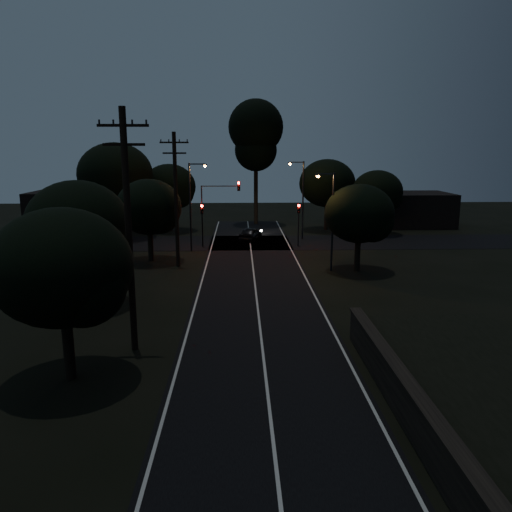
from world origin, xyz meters
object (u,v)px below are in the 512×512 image
utility_pole_far (176,198)px  streetlight_b (301,194)px  utility_pole_mid (129,228)px  signal_mast (220,202)px  tall_pine (256,135)px  signal_left (202,218)px  signal_right (299,217)px  car (251,234)px  streetlight_c (331,215)px  streetlight_a (192,201)px

utility_pole_far → streetlight_b: size_ratio=1.31×
streetlight_b → utility_pole_mid: bearing=-111.3°
signal_mast → tall_pine: bearing=75.4°
utility_pole_mid → signal_left: (1.40, 24.99, -2.90)m
utility_pole_mid → signal_right: utility_pole_mid is taller
car → streetlight_c: bearing=130.7°
signal_right → streetlight_a: 10.26m
utility_pole_far → signal_mast: size_ratio=1.68×
signal_left → streetlight_a: (-0.71, -1.99, 1.80)m
streetlight_c → signal_right: bearing=97.0°
signal_right → streetlight_b: bearing=80.0°
streetlight_a → streetlight_b: size_ratio=1.00×
signal_left → streetlight_b: (9.91, 4.01, 1.80)m
utility_pole_mid → streetlight_c: (11.83, 15.00, -1.39)m
utility_pole_mid → utility_pole_far: bearing=90.0°
utility_pole_mid → signal_mast: bearing=83.0°
streetlight_c → car: size_ratio=1.86×
signal_mast → streetlight_a: bearing=-140.2°
utility_pole_mid → streetlight_c: 19.15m
utility_pole_far → signal_right: size_ratio=2.56×
signal_left → utility_pole_mid: bearing=-93.2°
utility_pole_far → streetlight_a: utility_pole_far is taller
signal_left → streetlight_b: size_ratio=0.51×
utility_pole_mid → signal_left: 25.19m
utility_pole_mid → signal_mast: 25.22m
utility_pole_far → car: size_ratio=2.60×
utility_pole_far → streetlight_c: size_ratio=1.40×
signal_left → signal_right: bearing=0.0°
utility_pole_far → streetlight_a: (0.69, 6.00, -0.85)m
signal_mast → car: (3.00, 3.48, -3.65)m
utility_pole_mid → utility_pole_far: (0.00, 17.00, -0.25)m
utility_pole_mid → utility_pole_far: size_ratio=1.05×
utility_pole_far → tall_pine: (7.00, 23.00, 5.43)m
utility_pole_mid → streetlight_a: bearing=88.3°
signal_left → signal_right: same height
car → tall_pine: bearing=-77.0°
signal_mast → car: signal_mast is taller
signal_right → streetlight_c: 10.18m
tall_pine → signal_mast: (-3.91, -15.01, -6.58)m
streetlight_a → car: (5.39, 5.47, -3.95)m
utility_pole_far → signal_mast: 8.64m
signal_mast → streetlight_c: streetlight_c is taller
signal_right → streetlight_b: size_ratio=0.51×
utility_pole_mid → utility_pole_far: 17.00m
signal_mast → car: bearing=49.2°
streetlight_b → car: bearing=-174.2°
streetlight_a → car: streetlight_a is taller
signal_right → streetlight_b: streetlight_b is taller
utility_pole_mid → streetlight_b: utility_pole_mid is taller
signal_left → signal_mast: bearing=0.1°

